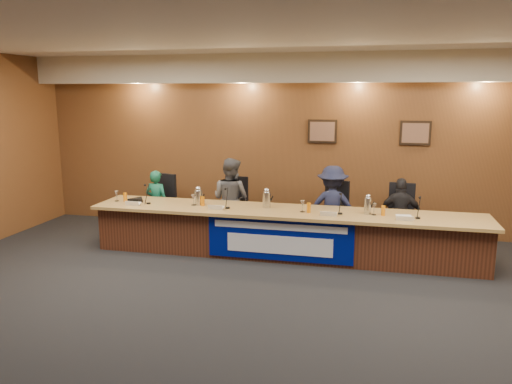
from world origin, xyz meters
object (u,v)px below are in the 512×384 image
office_chair_a (159,207)px  carafe_left (198,198)px  banner (279,240)px  panelist_a (157,203)px  panelist_d (400,215)px  carafe_right (368,206)px  speakerphone (137,200)px  office_chair_c (332,217)px  panelist_b (231,199)px  panelist_c (332,207)px  carafe_mid (267,200)px  office_chair_d (400,221)px  dais_body (284,234)px  office_chair_b (233,212)px

office_chair_a → carafe_left: 1.34m
banner → panelist_a: panelist_a is taller
panelist_d → carafe_right: 0.89m
panelist_d → speakerphone: 4.33m
office_chair_c → carafe_right: (0.58, -0.78, 0.40)m
office_chair_a → panelist_d: bearing=16.2°
panelist_a → speakerphone: bearing=90.0°
panelist_b → panelist_c: size_ratio=1.06×
panelist_c → carafe_mid: panelist_c is taller
office_chair_c → office_chair_d: bearing=14.6°
panelist_a → office_chair_c: (3.13, 0.10, -0.11)m
panelist_c → office_chair_c: bearing=-94.5°
panelist_a → office_chair_c: bearing=-172.6°
carafe_left → speakerphone: bearing=178.3°
panelist_d → speakerphone: size_ratio=3.76×
carafe_left → speakerphone: (-1.09, 0.03, -0.09)m
banner → panelist_a: bearing=156.6°
dais_body → office_chair_d: dais_body is taller
panelist_a → carafe_right: 3.78m
panelist_c → office_chair_c: 0.23m
panelist_c → panelist_d: 1.10m
banner → panelist_b: (-1.06, 1.06, 0.34)m
banner → panelist_c: (0.68, 1.06, 0.30)m
office_chair_a → speakerphone: speakerphone is taller
panelist_d → carafe_left: (-3.19, -0.66, 0.27)m
banner → carafe_mid: 0.74m
office_chair_b → carafe_mid: bearing=-37.2°
panelist_d → speakerphone: bearing=8.6°
office_chair_c → carafe_mid: carafe_mid is taller
banner → panelist_d: bearing=30.8°
panelist_b → office_chair_d: bearing=-158.3°
office_chair_b → speakerphone: bearing=-148.2°
banner → panelist_c: size_ratio=1.61×
banner → panelist_d: size_ratio=1.83×
office_chair_a → office_chair_d: same height
office_chair_b → office_chair_d: bearing=5.1°
panelist_c → carafe_mid: 1.16m
banner → carafe_right: carafe_right is taller
banner → panelist_c: bearing=57.1°
panelist_c → office_chair_d: bearing=-179.3°
office_chair_a → carafe_left: carafe_left is taller
office_chair_b → carafe_mid: 1.10m
dais_body → speakerphone: bearing=179.6°
panelist_b → carafe_mid: 0.98m
speakerphone → panelist_a: bearing=84.5°
panelist_a → panelist_b: size_ratio=0.82×
panelist_d → office_chair_c: size_ratio=2.51×
office_chair_d → carafe_left: carafe_left is taller
panelist_c → panelist_d: panelist_c is taller
panelist_c → carafe_mid: (-0.98, -0.59, 0.19)m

